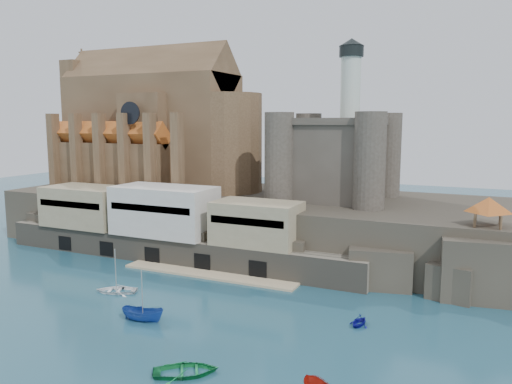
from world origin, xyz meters
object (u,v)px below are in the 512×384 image
at_px(church, 158,132).
at_px(boat_2, 143,321).
at_px(castle_keep, 336,155).
at_px(pavilion, 489,207).

relative_size(church, boat_2, 8.36).
height_order(church, castle_keep, church).
xyz_separation_m(castle_keep, pavilion, (25.92, -15.08, -5.59)).
bearing_deg(church, pavilion, -13.48).
distance_m(castle_keep, pavilion, 30.50).
relative_size(castle_keep, pavilion, 4.58).
xyz_separation_m(church, pavilion, (66.13, -15.85, -9.40)).
bearing_deg(boat_2, pavilion, -62.59).
bearing_deg(pavilion, castle_keep, 149.82).
distance_m(castle_keep, boat_2, 47.78).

